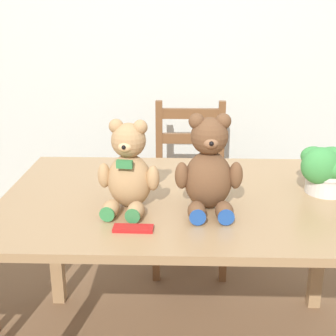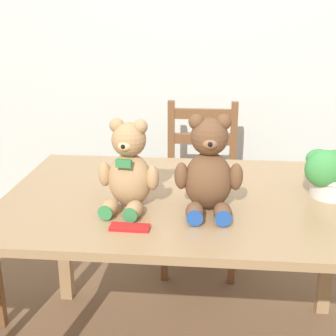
{
  "view_description": "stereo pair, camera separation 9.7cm",
  "coord_description": "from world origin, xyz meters",
  "px_view_note": "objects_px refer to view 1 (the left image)",
  "views": [
    {
      "loc": [
        -0.03,
        -1.19,
        1.45
      ],
      "look_at": [
        -0.07,
        0.36,
        0.92
      ],
      "focal_mm": 50.0,
      "sensor_mm": 36.0,
      "label": 1
    },
    {
      "loc": [
        0.07,
        -1.19,
        1.45
      ],
      "look_at": [
        -0.07,
        0.36,
        0.92
      ],
      "focal_mm": 50.0,
      "sensor_mm": 36.0,
      "label": 2
    }
  ],
  "objects_px": {
    "wooden_chair_behind": "(190,188)",
    "teddy_bear_right": "(209,169)",
    "potted_plant": "(328,168)",
    "chocolate_bar": "(133,228)",
    "teddy_bear_left": "(129,171)"
  },
  "relations": [
    {
      "from": "teddy_bear_left",
      "to": "chocolate_bar",
      "type": "bearing_deg",
      "value": 107.32
    },
    {
      "from": "teddy_bear_right",
      "to": "potted_plant",
      "type": "distance_m",
      "value": 0.5
    },
    {
      "from": "wooden_chair_behind",
      "to": "teddy_bear_left",
      "type": "relative_size",
      "value": 2.94
    },
    {
      "from": "potted_plant",
      "to": "chocolate_bar",
      "type": "bearing_deg",
      "value": -153.83
    },
    {
      "from": "teddy_bear_right",
      "to": "potted_plant",
      "type": "xyz_separation_m",
      "value": [
        0.46,
        0.17,
        -0.05
      ]
    },
    {
      "from": "potted_plant",
      "to": "wooden_chair_behind",
      "type": "bearing_deg",
      "value": 120.94
    },
    {
      "from": "teddy_bear_left",
      "to": "potted_plant",
      "type": "relative_size",
      "value": 1.47
    },
    {
      "from": "teddy_bear_right",
      "to": "teddy_bear_left",
      "type": "bearing_deg",
      "value": -2.42
    },
    {
      "from": "wooden_chair_behind",
      "to": "chocolate_bar",
      "type": "bearing_deg",
      "value": 80.39
    },
    {
      "from": "teddy_bear_right",
      "to": "potted_plant",
      "type": "relative_size",
      "value": 1.57
    },
    {
      "from": "wooden_chair_behind",
      "to": "chocolate_bar",
      "type": "relative_size",
      "value": 7.27
    },
    {
      "from": "chocolate_bar",
      "to": "potted_plant",
      "type": "bearing_deg",
      "value": 26.17
    },
    {
      "from": "teddy_bear_right",
      "to": "chocolate_bar",
      "type": "distance_m",
      "value": 0.34
    },
    {
      "from": "wooden_chair_behind",
      "to": "teddy_bear_right",
      "type": "height_order",
      "value": "teddy_bear_right"
    },
    {
      "from": "wooden_chair_behind",
      "to": "potted_plant",
      "type": "distance_m",
      "value": 1.08
    }
  ]
}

